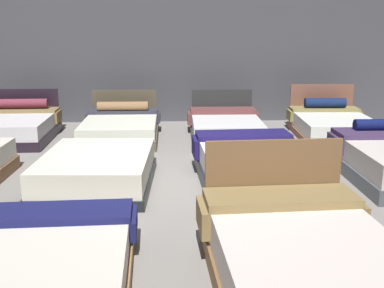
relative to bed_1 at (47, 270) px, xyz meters
The scene contains 10 objects.
ground_plane 2.93m from the bed_1, 67.01° to the left, with size 18.00×18.00×0.02m, color gray.
showroom_back_wall 7.73m from the bed_1, 81.34° to the left, with size 18.00×0.06×3.50m, color #47474C.
bed_1 is the anchor object (origin of this frame).
bed_2 2.21m from the bed_1, ahead, with size 1.68×2.05×1.11m.
bed_5 2.76m from the bed_1, 89.54° to the left, with size 1.65×2.08×0.48m.
bed_6 3.60m from the bed_1, 50.79° to the left, with size 1.64×2.09×0.61m.
bed_8 6.12m from the bed_1, 110.67° to the left, with size 1.71×2.03×0.92m.
bed_9 5.70m from the bed_1, 89.33° to the left, with size 1.60×2.09×0.88m.
bed_10 6.11m from the bed_1, 68.55° to the left, with size 1.57×2.00×0.89m.
bed_11 7.24m from the bed_1, 51.68° to the left, with size 1.65×2.17×0.99m.
Camera 1 is at (-0.07, -6.34, 2.24)m, focal length 43.21 mm.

